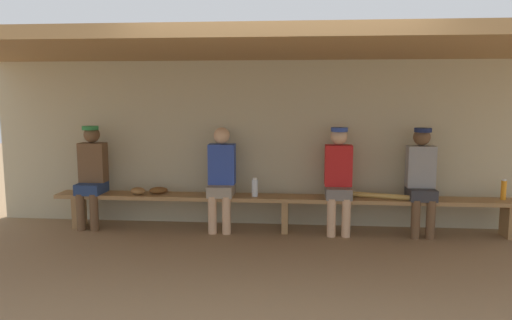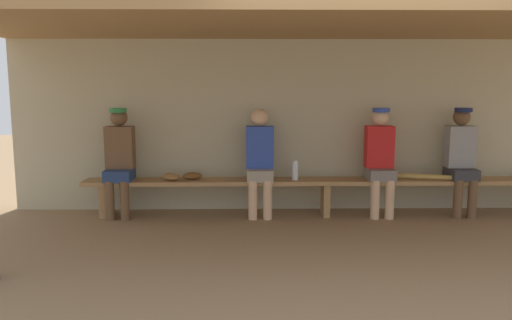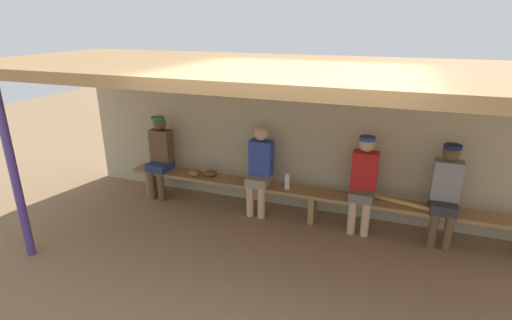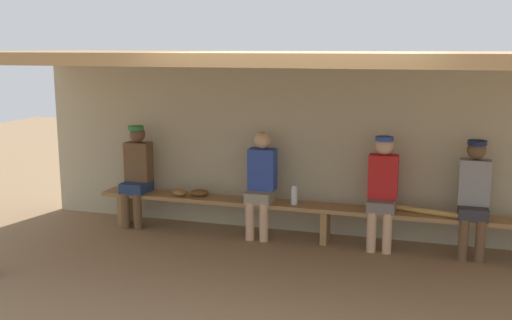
{
  "view_description": "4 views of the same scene",
  "coord_description": "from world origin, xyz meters",
  "px_view_note": "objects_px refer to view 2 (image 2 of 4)",
  "views": [
    {
      "loc": [
        0.17,
        -4.55,
        1.76
      ],
      "look_at": [
        -0.34,
        1.21,
        0.97
      ],
      "focal_mm": 34.09,
      "sensor_mm": 36.0,
      "label": 1
    },
    {
      "loc": [
        -0.98,
        -4.76,
        1.64
      ],
      "look_at": [
        -0.88,
        1.2,
        0.76
      ],
      "focal_mm": 36.24,
      "sensor_mm": 36.0,
      "label": 2
    },
    {
      "loc": [
        1.0,
        -3.53,
        2.77
      ],
      "look_at": [
        -0.75,
        1.19,
        0.97
      ],
      "focal_mm": 27.33,
      "sensor_mm": 36.0,
      "label": 3
    },
    {
      "loc": [
        1.24,
        -5.44,
        2.37
      ],
      "look_at": [
        -0.79,
        1.23,
        1.05
      ],
      "focal_mm": 41.93,
      "sensor_mm": 36.0,
      "label": 4
    }
  ],
  "objects_px": {
    "water_bottle_blue": "(295,171)",
    "baseball_glove_tan": "(192,176)",
    "player_in_white": "(260,158)",
    "player_in_red": "(461,156)",
    "baseball_glove_worn": "(171,177)",
    "player_shirtless_tan": "(119,157)",
    "baseball_bat": "(416,176)",
    "bench": "(326,185)",
    "player_near_post": "(380,156)"
  },
  "relations": [
    {
      "from": "player_in_red",
      "to": "player_shirtless_tan",
      "type": "xyz_separation_m",
      "value": [
        -4.24,
        0.0,
        0.0
      ]
    },
    {
      "from": "baseball_glove_worn",
      "to": "baseball_bat",
      "type": "bearing_deg",
      "value": 44.34
    },
    {
      "from": "bench",
      "to": "player_in_white",
      "type": "relative_size",
      "value": 4.49
    },
    {
      "from": "player_in_white",
      "to": "baseball_glove_worn",
      "type": "xyz_separation_m",
      "value": [
        -1.1,
        -0.04,
        -0.22
      ]
    },
    {
      "from": "water_bottle_blue",
      "to": "baseball_glove_worn",
      "type": "xyz_separation_m",
      "value": [
        -1.53,
        -0.0,
        -0.07
      ]
    },
    {
      "from": "player_near_post",
      "to": "bench",
      "type": "bearing_deg",
      "value": -179.7
    },
    {
      "from": "player_shirtless_tan",
      "to": "baseball_bat",
      "type": "height_order",
      "value": "player_shirtless_tan"
    },
    {
      "from": "player_shirtless_tan",
      "to": "water_bottle_blue",
      "type": "relative_size",
      "value": 5.61
    },
    {
      "from": "player_in_white",
      "to": "baseball_glove_worn",
      "type": "distance_m",
      "value": 1.12
    },
    {
      "from": "bench",
      "to": "baseball_glove_tan",
      "type": "xyz_separation_m",
      "value": [
        -1.66,
        0.02,
        0.12
      ]
    },
    {
      "from": "bench",
      "to": "water_bottle_blue",
      "type": "relative_size",
      "value": 25.04
    },
    {
      "from": "bench",
      "to": "baseball_glove_tan",
      "type": "relative_size",
      "value": 25.0
    },
    {
      "from": "baseball_glove_tan",
      "to": "bench",
      "type": "bearing_deg",
      "value": 163.62
    },
    {
      "from": "player_shirtless_tan",
      "to": "player_in_red",
      "type": "bearing_deg",
      "value": 0.0
    },
    {
      "from": "player_in_white",
      "to": "player_shirtless_tan",
      "type": "distance_m",
      "value": 1.73
    },
    {
      "from": "bench",
      "to": "baseball_bat",
      "type": "distance_m",
      "value": 1.13
    },
    {
      "from": "player_in_white",
      "to": "water_bottle_blue",
      "type": "xyz_separation_m",
      "value": [
        0.44,
        -0.04,
        -0.16
      ]
    },
    {
      "from": "player_near_post",
      "to": "player_in_red",
      "type": "relative_size",
      "value": 1.0
    },
    {
      "from": "bench",
      "to": "player_in_white",
      "type": "distance_m",
      "value": 0.89
    },
    {
      "from": "baseball_glove_worn",
      "to": "player_in_white",
      "type": "bearing_deg",
      "value": 45.65
    },
    {
      "from": "bench",
      "to": "player_in_red",
      "type": "relative_size",
      "value": 4.46
    },
    {
      "from": "player_shirtless_tan",
      "to": "baseball_bat",
      "type": "bearing_deg",
      "value": -0.06
    },
    {
      "from": "player_in_red",
      "to": "player_shirtless_tan",
      "type": "relative_size",
      "value": 1.0
    },
    {
      "from": "bench",
      "to": "player_near_post",
      "type": "xyz_separation_m",
      "value": [
        0.67,
        0.0,
        0.36
      ]
    },
    {
      "from": "player_in_red",
      "to": "player_in_white",
      "type": "xyz_separation_m",
      "value": [
        -2.51,
        -0.0,
        -0.02
      ]
    },
    {
      "from": "bench",
      "to": "baseball_bat",
      "type": "height_order",
      "value": "baseball_bat"
    },
    {
      "from": "player_in_white",
      "to": "player_shirtless_tan",
      "type": "height_order",
      "value": "player_shirtless_tan"
    },
    {
      "from": "player_near_post",
      "to": "baseball_glove_worn",
      "type": "height_order",
      "value": "player_near_post"
    },
    {
      "from": "player_in_white",
      "to": "water_bottle_blue",
      "type": "relative_size",
      "value": 5.57
    },
    {
      "from": "player_in_white",
      "to": "baseball_glove_tan",
      "type": "xyz_separation_m",
      "value": [
        -0.84,
        0.02,
        -0.22
      ]
    },
    {
      "from": "player_shirtless_tan",
      "to": "player_near_post",
      "type": "bearing_deg",
      "value": 0.0
    },
    {
      "from": "player_in_white",
      "to": "water_bottle_blue",
      "type": "bearing_deg",
      "value": -4.65
    },
    {
      "from": "bench",
      "to": "baseball_glove_tan",
      "type": "distance_m",
      "value": 1.67
    },
    {
      "from": "baseball_glove_worn",
      "to": "bench",
      "type": "bearing_deg",
      "value": 44.72
    },
    {
      "from": "player_near_post",
      "to": "player_in_red",
      "type": "xyz_separation_m",
      "value": [
        1.02,
        0.0,
        0.0
      ]
    },
    {
      "from": "player_shirtless_tan",
      "to": "baseball_bat",
      "type": "xyz_separation_m",
      "value": [
        3.68,
        -0.0,
        -0.25
      ]
    },
    {
      "from": "water_bottle_blue",
      "to": "baseball_glove_tan",
      "type": "relative_size",
      "value": 1.0
    },
    {
      "from": "player_shirtless_tan",
      "to": "water_bottle_blue",
      "type": "distance_m",
      "value": 2.17
    },
    {
      "from": "bench",
      "to": "player_in_white",
      "type": "height_order",
      "value": "player_in_white"
    },
    {
      "from": "player_near_post",
      "to": "baseball_glove_worn",
      "type": "relative_size",
      "value": 5.6
    },
    {
      "from": "player_shirtless_tan",
      "to": "baseball_glove_worn",
      "type": "bearing_deg",
      "value": -3.43
    },
    {
      "from": "player_in_red",
      "to": "player_in_white",
      "type": "distance_m",
      "value": 2.51
    },
    {
      "from": "player_in_red",
      "to": "player_shirtless_tan",
      "type": "bearing_deg",
      "value": 180.0
    },
    {
      "from": "baseball_bat",
      "to": "player_in_white",
      "type": "bearing_deg",
      "value": -165.49
    },
    {
      "from": "player_in_red",
      "to": "baseball_glove_worn",
      "type": "distance_m",
      "value": 3.62
    },
    {
      "from": "player_in_white",
      "to": "baseball_glove_worn",
      "type": "relative_size",
      "value": 5.56
    },
    {
      "from": "player_in_red",
      "to": "player_in_white",
      "type": "height_order",
      "value": "player_in_red"
    },
    {
      "from": "baseball_glove_worn",
      "to": "baseball_glove_tan",
      "type": "distance_m",
      "value": 0.26
    },
    {
      "from": "player_near_post",
      "to": "player_shirtless_tan",
      "type": "relative_size",
      "value": 1.0
    },
    {
      "from": "player_near_post",
      "to": "water_bottle_blue",
      "type": "xyz_separation_m",
      "value": [
        -1.06,
        -0.04,
        -0.17
      ]
    }
  ]
}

